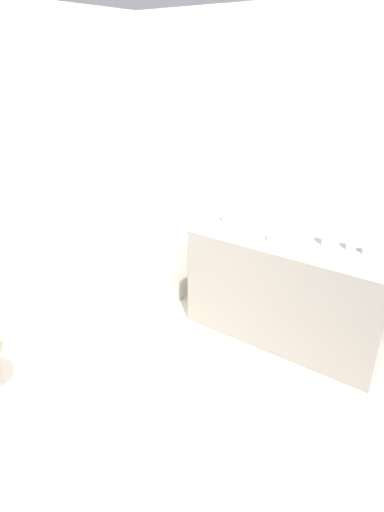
{
  "coord_description": "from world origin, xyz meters",
  "views": [
    {
      "loc": [
        -1.49,
        -1.56,
        2.04
      ],
      "look_at": [
        0.79,
        0.1,
        0.72
      ],
      "focal_mm": 29.66,
      "sensor_mm": 36.0,
      "label": 1
    }
  ],
  "objects_px": {
    "water_bottle_1": "(353,238)",
    "water_bottle_3": "(328,230)",
    "water_bottle_2": "(369,243)",
    "soap_dish": "(381,258)",
    "water_bottle_0": "(226,212)",
    "sink_faucet": "(301,229)",
    "drinking_glass_1": "(250,223)",
    "bathtub": "(113,281)",
    "sink_basin": "(290,236)",
    "drinking_glass_0": "(238,219)"
  },
  "relations": [
    {
      "from": "water_bottle_1",
      "to": "water_bottle_3",
      "type": "distance_m",
      "value": 0.17
    },
    {
      "from": "water_bottle_2",
      "to": "soap_dish",
      "type": "height_order",
      "value": "water_bottle_2"
    },
    {
      "from": "water_bottle_1",
      "to": "water_bottle_0",
      "type": "bearing_deg",
      "value": 92.69
    },
    {
      "from": "sink_faucet",
      "to": "water_bottle_3",
      "type": "height_order",
      "value": "water_bottle_3"
    },
    {
      "from": "water_bottle_3",
      "to": "drinking_glass_1",
      "type": "bearing_deg",
      "value": 92.72
    },
    {
      "from": "sink_faucet",
      "to": "water_bottle_1",
      "type": "bearing_deg",
      "value": -103.9
    },
    {
      "from": "bathtub",
      "to": "soap_dish",
      "type": "distance_m",
      "value": 2.14
    },
    {
      "from": "water_bottle_0",
      "to": "water_bottle_2",
      "type": "distance_m",
      "value": 1.12
    },
    {
      "from": "water_bottle_0",
      "to": "water_bottle_2",
      "type": "height_order",
      "value": "water_bottle_0"
    },
    {
      "from": "sink_basin",
      "to": "sink_faucet",
      "type": "distance_m",
      "value": 0.2
    },
    {
      "from": "bathtub",
      "to": "water_bottle_0",
      "type": "bearing_deg",
      "value": -52.36
    },
    {
      "from": "sink_basin",
      "to": "water_bottle_2",
      "type": "xyz_separation_m",
      "value": [
        0.08,
        -0.53,
        0.05
      ]
    },
    {
      "from": "water_bottle_2",
      "to": "sink_basin",
      "type": "bearing_deg",
      "value": 98.86
    },
    {
      "from": "drinking_glass_0",
      "to": "drinking_glass_1",
      "type": "xyz_separation_m",
      "value": [
        -0.04,
        -0.13,
        0.0
      ]
    },
    {
      "from": "water_bottle_0",
      "to": "drinking_glass_0",
      "type": "distance_m",
      "value": 0.11
    },
    {
      "from": "water_bottle_3",
      "to": "soap_dish",
      "type": "relative_size",
      "value": 2.72
    },
    {
      "from": "bathtub",
      "to": "sink_faucet",
      "type": "height_order",
      "value": "bathtub"
    },
    {
      "from": "drinking_glass_1",
      "to": "water_bottle_1",
      "type": "bearing_deg",
      "value": -85.94
    },
    {
      "from": "bathtub",
      "to": "water_bottle_1",
      "type": "bearing_deg",
      "value": -70.18
    },
    {
      "from": "water_bottle_3",
      "to": "soap_dish",
      "type": "distance_m",
      "value": 0.4
    },
    {
      "from": "sink_basin",
      "to": "water_bottle_1",
      "type": "relative_size",
      "value": 1.77
    },
    {
      "from": "water_bottle_1",
      "to": "drinking_glass_1",
      "type": "bearing_deg",
      "value": 94.06
    },
    {
      "from": "water_bottle_1",
      "to": "water_bottle_2",
      "type": "xyz_separation_m",
      "value": [
        -0.02,
        -0.12,
        -0.0
      ]
    },
    {
      "from": "bathtub",
      "to": "sink_basin",
      "type": "bearing_deg",
      "value": -68.26
    },
    {
      "from": "water_bottle_2",
      "to": "drinking_glass_0",
      "type": "bearing_deg",
      "value": 90.25
    },
    {
      "from": "bathtub",
      "to": "drinking_glass_0",
      "type": "xyz_separation_m",
      "value": [
        0.62,
        -0.86,
        0.58
      ]
    },
    {
      "from": "drinking_glass_1",
      "to": "drinking_glass_0",
      "type": "bearing_deg",
      "value": 74.87
    },
    {
      "from": "sink_basin",
      "to": "drinking_glass_0",
      "type": "distance_m",
      "value": 0.5
    },
    {
      "from": "water_bottle_2",
      "to": "sink_faucet",
      "type": "bearing_deg",
      "value": 77.49
    },
    {
      "from": "water_bottle_0",
      "to": "drinking_glass_0",
      "type": "height_order",
      "value": "water_bottle_0"
    },
    {
      "from": "drinking_glass_0",
      "to": "soap_dish",
      "type": "relative_size",
      "value": 0.92
    },
    {
      "from": "sink_faucet",
      "to": "soap_dish",
      "type": "height_order",
      "value": "sink_faucet"
    },
    {
      "from": "water_bottle_1",
      "to": "drinking_glass_0",
      "type": "distance_m",
      "value": 0.91
    },
    {
      "from": "water_bottle_1",
      "to": "bathtub",
      "type": "bearing_deg",
      "value": 109.82
    },
    {
      "from": "sink_basin",
      "to": "water_bottle_3",
      "type": "relative_size",
      "value": 1.39
    },
    {
      "from": "water_bottle_0",
      "to": "soap_dish",
      "type": "height_order",
      "value": "water_bottle_0"
    },
    {
      "from": "sink_faucet",
      "to": "water_bottle_0",
      "type": "bearing_deg",
      "value": 104.29
    },
    {
      "from": "sink_basin",
      "to": "water_bottle_3",
      "type": "height_order",
      "value": "water_bottle_3"
    },
    {
      "from": "water_bottle_0",
      "to": "water_bottle_1",
      "type": "distance_m",
      "value": 1.0
    },
    {
      "from": "water_bottle_2",
      "to": "bathtub",
      "type": "bearing_deg",
      "value": 108.28
    },
    {
      "from": "drinking_glass_0",
      "to": "soap_dish",
      "type": "height_order",
      "value": "drinking_glass_0"
    },
    {
      "from": "water_bottle_2",
      "to": "drinking_glass_0",
      "type": "relative_size",
      "value": 2.28
    },
    {
      "from": "water_bottle_3",
      "to": "water_bottle_0",
      "type": "bearing_deg",
      "value": 91.43
    },
    {
      "from": "water_bottle_0",
      "to": "water_bottle_2",
      "type": "relative_size",
      "value": 1.05
    },
    {
      "from": "sink_basin",
      "to": "water_bottle_2",
      "type": "distance_m",
      "value": 0.54
    },
    {
      "from": "water_bottle_1",
      "to": "drinking_glass_0",
      "type": "relative_size",
      "value": 2.32
    },
    {
      "from": "sink_basin",
      "to": "water_bottle_0",
      "type": "height_order",
      "value": "water_bottle_0"
    },
    {
      "from": "sink_basin",
      "to": "soap_dish",
      "type": "xyz_separation_m",
      "value": [
        0.06,
        -0.63,
        -0.02
      ]
    },
    {
      "from": "sink_basin",
      "to": "water_bottle_1",
      "type": "distance_m",
      "value": 0.43
    },
    {
      "from": "sink_basin",
      "to": "drinking_glass_1",
      "type": "height_order",
      "value": "drinking_glass_1"
    }
  ]
}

